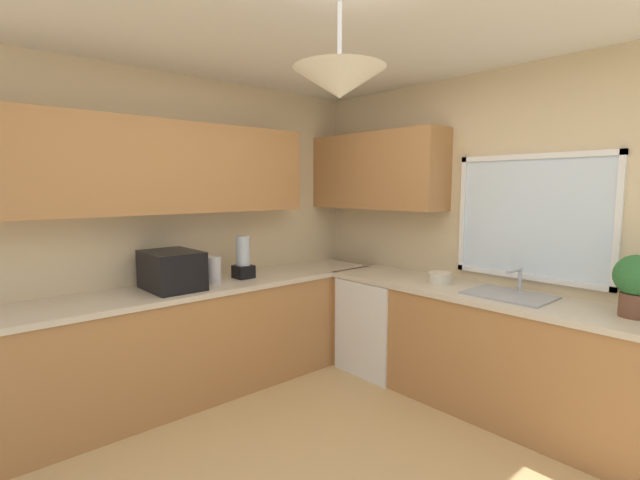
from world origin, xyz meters
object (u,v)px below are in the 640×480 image
(bowl, at_px, (440,278))
(microwave, at_px, (172,270))
(sink_assembly, at_px, (509,294))
(potted_plant, at_px, (636,282))
(dishwasher, at_px, (382,324))
(kettle, at_px, (214,270))
(blender_appliance, at_px, (243,259))

(bowl, bearing_deg, microwave, -126.04)
(sink_assembly, relative_size, potted_plant, 1.51)
(dishwasher, height_order, sink_assembly, sink_assembly)
(kettle, xyz_separation_m, blender_appliance, (-0.02, 0.29, 0.05))
(microwave, relative_size, potted_plant, 1.28)
(kettle, distance_m, potted_plant, 2.89)
(kettle, relative_size, bowl, 1.18)
(dishwasher, relative_size, blender_appliance, 2.33)
(kettle, xyz_separation_m, sink_assembly, (1.79, 1.36, -0.10))
(kettle, bearing_deg, blender_appliance, 93.96)
(sink_assembly, height_order, potted_plant, potted_plant)
(potted_plant, height_order, bowl, potted_plant)
(potted_plant, bearing_deg, blender_appliance, -156.35)
(microwave, xyz_separation_m, bowl, (1.23, 1.70, -0.10))
(potted_plant, height_order, blender_appliance, potted_plant)
(microwave, distance_m, bowl, 2.10)
(sink_assembly, bearing_deg, dishwasher, -178.16)
(sink_assembly, distance_m, blender_appliance, 2.11)
(dishwasher, height_order, blender_appliance, blender_appliance)
(dishwasher, bearing_deg, bowl, 2.99)
(kettle, height_order, potted_plant, potted_plant)
(potted_plant, xyz_separation_m, blender_appliance, (-2.55, -1.12, -0.05))
(kettle, bearing_deg, dishwasher, 64.21)
(dishwasher, height_order, potted_plant, potted_plant)
(bowl, bearing_deg, kettle, -131.87)
(microwave, height_order, bowl, microwave)
(dishwasher, height_order, bowl, bowl)
(dishwasher, distance_m, microwave, 1.89)
(sink_assembly, height_order, blender_appliance, blender_appliance)
(potted_plant, xyz_separation_m, bowl, (-1.31, -0.05, -0.17))
(potted_plant, bearing_deg, bowl, -177.82)
(sink_assembly, distance_m, bowl, 0.57)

